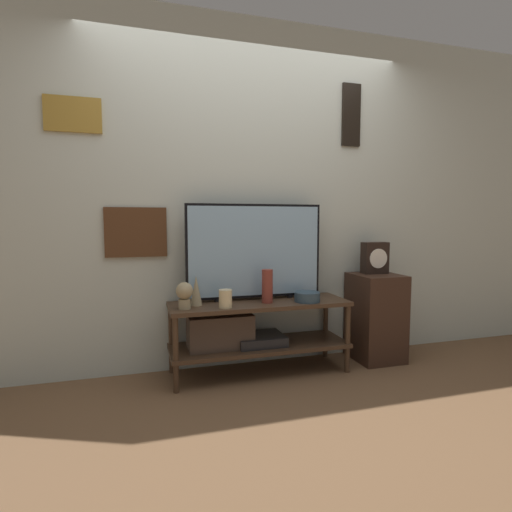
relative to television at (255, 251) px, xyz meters
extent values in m
plane|color=brown|center=(0.01, -0.35, -0.92)|extent=(12.00, 12.00, 0.00)
cube|color=beige|center=(0.01, 0.17, 0.43)|extent=(6.40, 0.06, 2.70)
cube|color=black|center=(0.87, 0.13, 1.10)|extent=(0.16, 0.02, 0.51)
cube|color=#2D2D33|center=(0.87, 0.12, 1.10)|extent=(0.13, 0.01, 0.47)
cube|color=olive|center=(-1.26, 0.13, 0.95)|extent=(0.37, 0.02, 0.24)
cube|color=slate|center=(-1.26, 0.12, 0.95)|extent=(0.33, 0.01, 0.20)
cube|color=#4C2D19|center=(-0.87, 0.13, 0.15)|extent=(0.44, 0.02, 0.36)
cube|color=beige|center=(-0.87, 0.12, 0.15)|extent=(0.40, 0.01, 0.33)
cube|color=#422D1E|center=(0.01, -0.09, -0.39)|extent=(1.34, 0.43, 0.03)
cube|color=#422D1E|center=(0.01, -0.09, -0.71)|extent=(1.34, 0.43, 0.03)
cylinder|color=#422D1E|center=(-0.63, -0.28, -0.65)|extent=(0.04, 0.04, 0.54)
cylinder|color=#422D1E|center=(0.65, -0.28, -0.65)|extent=(0.04, 0.04, 0.54)
cylinder|color=#422D1E|center=(-0.63, 0.09, -0.65)|extent=(0.04, 0.04, 0.54)
cylinder|color=#422D1E|center=(0.65, 0.09, -0.65)|extent=(0.04, 0.04, 0.54)
cube|color=black|center=(0.01, -0.09, -0.66)|extent=(0.36, 0.30, 0.07)
cube|color=#47382D|center=(-0.29, -0.09, -0.57)|extent=(0.47, 0.24, 0.25)
cylinder|color=black|center=(-0.29, 0.00, -0.36)|extent=(0.05, 0.05, 0.02)
cylinder|color=black|center=(0.29, 0.00, -0.36)|extent=(0.05, 0.05, 0.02)
cube|color=black|center=(0.00, 0.00, 0.00)|extent=(1.05, 0.04, 0.71)
cube|color=#8CB2D1|center=(0.00, -0.01, 0.00)|extent=(1.02, 0.01, 0.67)
cylinder|color=#2D4251|center=(0.35, -0.19, -0.34)|extent=(0.19, 0.19, 0.07)
cone|color=tan|center=(-0.46, -0.08, -0.27)|extent=(0.09, 0.09, 0.21)
cylinder|color=brown|center=(0.05, -0.14, -0.25)|extent=(0.08, 0.08, 0.25)
cylinder|color=beige|center=(-0.28, -0.22, -0.31)|extent=(0.09, 0.09, 0.13)
cylinder|color=tan|center=(-0.56, -0.18, -0.34)|extent=(0.08, 0.08, 0.07)
sphere|color=tan|center=(-0.56, -0.18, -0.25)|extent=(0.12, 0.12, 0.12)
cube|color=#382319|center=(1.02, -0.08, -0.56)|extent=(0.37, 0.40, 0.71)
cube|color=black|center=(1.03, -0.03, -0.08)|extent=(0.21, 0.10, 0.26)
cylinder|color=white|center=(1.03, -0.08, -0.08)|extent=(0.16, 0.01, 0.16)
camera|label=1|loc=(-0.85, -2.90, 0.23)|focal=28.00mm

